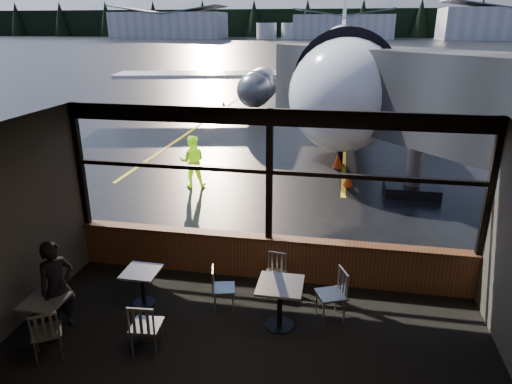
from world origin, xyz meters
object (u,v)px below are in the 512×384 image
(cafe_table_left, at_px, (48,318))
(chair_near_w, at_px, (224,289))
(chair_mid_s, at_px, (147,326))
(passenger, at_px, (57,287))
(cone_nose, at_px, (348,179))
(chair_left_s, at_px, (47,332))
(jet_bridge, at_px, (424,112))
(chair_near_n, at_px, (275,275))
(cone_extra, at_px, (338,161))
(cafe_table_near, at_px, (280,305))
(chair_near_e, at_px, (331,295))
(ground_crew, at_px, (192,161))
(cone_wing, at_px, (224,105))
(airliner, at_px, (346,21))
(cafe_table_mid, at_px, (143,287))

(cafe_table_left, distance_m, chair_near_w, 2.98)
(chair_mid_s, bearing_deg, passenger, 165.84)
(cafe_table_left, height_order, cone_nose, cafe_table_left)
(chair_mid_s, distance_m, chair_left_s, 1.53)
(jet_bridge, height_order, chair_mid_s, jet_bridge)
(chair_near_n, relative_size, cone_extra, 1.57)
(passenger, bearing_deg, cafe_table_near, -48.75)
(chair_near_e, relative_size, cone_nose, 2.10)
(ground_crew, relative_size, cone_wing, 3.63)
(jet_bridge, relative_size, cafe_table_left, 16.67)
(cafe_table_left, xyz_separation_m, chair_near_w, (2.67, 1.31, 0.07))
(chair_left_s, bearing_deg, chair_near_n, 3.04)
(ground_crew, bearing_deg, chair_near_e, 111.66)
(chair_left_s, bearing_deg, airliner, 45.73)
(chair_left_s, bearing_deg, chair_mid_s, -18.52)
(cafe_table_near, bearing_deg, chair_near_w, 162.97)
(chair_mid_s, bearing_deg, cone_nose, 65.46)
(cafe_table_left, height_order, passenger, passenger)
(chair_mid_s, bearing_deg, cone_extra, 70.83)
(airliner, relative_size, chair_near_w, 39.99)
(cafe_table_mid, distance_m, chair_near_n, 2.48)
(cafe_table_mid, xyz_separation_m, chair_left_s, (-0.85, -1.65, 0.11))
(chair_near_e, xyz_separation_m, chair_near_n, (-1.08, 0.60, -0.07))
(cone_wing, bearing_deg, chair_near_n, -72.98)
(chair_near_n, bearing_deg, jet_bridge, -112.50)
(cafe_table_near, relative_size, cafe_table_left, 1.18)
(cafe_table_mid, xyz_separation_m, chair_near_w, (1.52, 0.12, 0.07))
(jet_bridge, bearing_deg, cafe_table_near, -114.01)
(cafe_table_left, xyz_separation_m, chair_near_e, (4.59, 1.36, 0.13))
(cone_extra, bearing_deg, cafe_table_near, -94.78)
(cone_nose, bearing_deg, jet_bridge, -18.18)
(chair_mid_s, distance_m, cone_wing, 22.82)
(chair_near_n, distance_m, cone_nose, 6.90)
(chair_near_w, xyz_separation_m, chair_near_n, (0.84, 0.65, -0.01))
(chair_near_w, height_order, cone_extra, chair_near_w)
(jet_bridge, bearing_deg, chair_mid_s, -122.28)
(cafe_table_mid, distance_m, cone_extra, 10.14)
(cafe_table_mid, distance_m, passenger, 1.50)
(chair_near_n, bearing_deg, chair_left_s, 43.47)
(cafe_table_near, xyz_separation_m, cone_extra, (0.82, 9.76, -0.15))
(cafe_table_mid, height_order, chair_mid_s, chair_mid_s)
(jet_bridge, distance_m, cafe_table_near, 8.05)
(passenger, bearing_deg, chair_left_s, -134.30)
(airliner, relative_size, cone_extra, 64.01)
(cone_nose, bearing_deg, cafe_table_near, -98.76)
(chair_left_s, xyz_separation_m, cone_wing, (-3.02, 22.78, -0.23))
(chair_near_e, bearing_deg, airliner, -22.94)
(cafe_table_left, bearing_deg, chair_near_w, 26.19)
(chair_near_w, bearing_deg, chair_near_n, 113.36)
(chair_mid_s, height_order, passenger, passenger)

